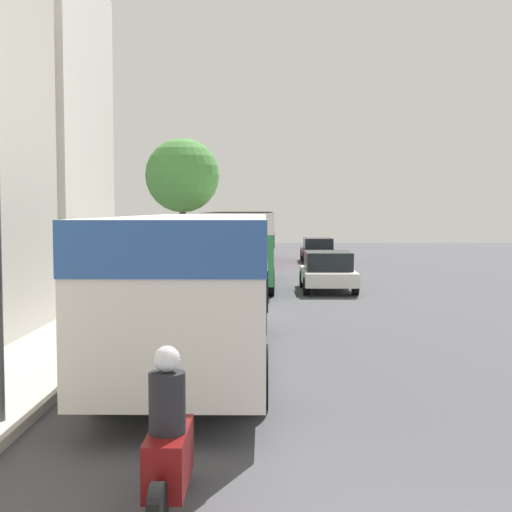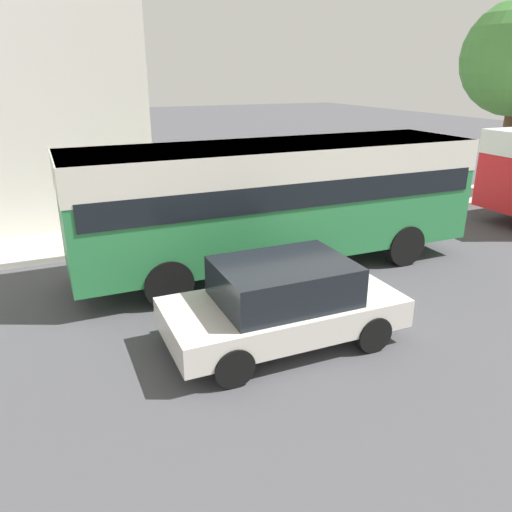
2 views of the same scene
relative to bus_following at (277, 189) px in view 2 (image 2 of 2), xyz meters
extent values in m
cube|color=silver|center=(-7.85, -5.03, 3.32)|extent=(6.55, 6.40, 10.47)
cube|color=#2D8447|center=(0.00, 0.00, -0.20)|extent=(2.45, 9.37, 2.43)
cube|color=silver|center=(0.00, 0.00, 0.66)|extent=(2.47, 9.42, 0.73)
cube|color=black|center=(0.00, 0.00, 0.11)|extent=(2.50, 9.00, 0.54)
cylinder|color=black|center=(-1.13, 2.91, -1.41)|extent=(0.28, 1.00, 1.00)
cylinder|color=black|center=(1.13, 2.91, -1.41)|extent=(0.28, 1.00, 1.00)
cylinder|color=black|center=(-1.13, -2.91, -1.41)|extent=(0.28, 1.00, 1.00)
cylinder|color=black|center=(1.13, -2.91, -1.41)|extent=(0.28, 1.00, 1.00)
cube|color=silver|center=(3.28, -1.44, -1.35)|extent=(1.89, 4.04, 0.49)
cube|color=black|center=(3.28, -1.44, -0.77)|extent=(1.66, 2.22, 0.66)
cylinder|color=black|center=(4.15, -2.69, -1.59)|extent=(0.22, 0.64, 0.64)
cylinder|color=black|center=(2.41, -2.69, -1.59)|extent=(0.22, 0.64, 0.64)
cylinder|color=black|center=(4.15, -0.19, -1.59)|extent=(0.22, 0.64, 0.64)
cylinder|color=black|center=(2.41, -0.19, -1.59)|extent=(0.22, 0.64, 0.64)
cylinder|color=brown|center=(-3.59, 11.27, -0.15)|extent=(0.36, 0.36, 3.23)
camera|label=1|loc=(0.91, -27.87, 1.14)|focal=50.00mm
camera|label=2|loc=(10.14, -4.93, 2.53)|focal=35.00mm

